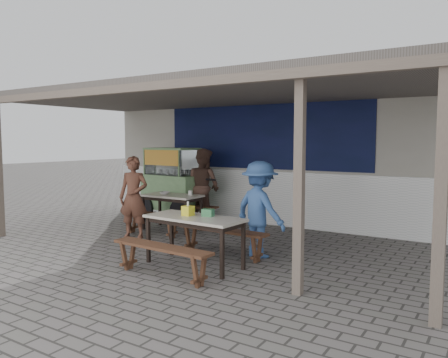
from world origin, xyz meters
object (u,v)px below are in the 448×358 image
at_px(bench_left_wall, 190,210).
at_px(tissue_box, 188,211).
at_px(patron_wall_side, 204,186).
at_px(condiment_jar, 190,193).
at_px(table_right, 194,222).
at_px(bench_right_street, 161,253).
at_px(patron_right_table, 260,209).
at_px(donation_box, 208,213).
at_px(bench_left_street, 151,219).
at_px(vendor_cart, 173,181).
at_px(condiment_bowl, 165,193).
at_px(table_left, 172,199).
at_px(patron_street_side, 134,197).
at_px(bench_right_wall, 222,235).

relative_size(bench_left_wall, tissue_box, 9.12).
bearing_deg(patron_wall_side, condiment_jar, 116.68).
bearing_deg(tissue_box, table_right, -13.31).
bearing_deg(condiment_jar, bench_right_street, -60.21).
distance_m(table_right, patron_right_table, 1.15).
xyz_separation_m(donation_box, condiment_jar, (-1.78, 1.93, -0.01)).
relative_size(bench_right_street, donation_box, 9.70).
height_order(bench_left_street, vendor_cart, vendor_cart).
xyz_separation_m(bench_left_street, patron_right_table, (2.56, -0.25, 0.45)).
height_order(bench_left_wall, condiment_bowl, condiment_bowl).
bearing_deg(patron_wall_side, bench_left_street, 96.31).
height_order(patron_wall_side, condiment_jar, patron_wall_side).
height_order(tissue_box, condiment_jar, tissue_box).
bearing_deg(bench_left_street, patron_wall_side, 82.39).
bearing_deg(table_left, patron_street_side, -98.95).
height_order(bench_right_street, tissue_box, tissue_box).
bearing_deg(condiment_bowl, bench_left_wall, 75.92).
xyz_separation_m(table_left, condiment_jar, (0.37, 0.16, 0.13)).
distance_m(bench_right_street, patron_wall_side, 3.96).
distance_m(bench_left_street, patron_street_side, 0.59).
relative_size(patron_wall_side, condiment_jar, 18.09).
bearing_deg(table_right, patron_right_table, 62.89).
bearing_deg(condiment_jar, patron_street_side, -113.69).
relative_size(donation_box, condiment_jar, 1.79).
bearing_deg(patron_right_table, table_right, 77.56).
bearing_deg(vendor_cart, patron_wall_side, 11.18).
bearing_deg(table_right, tissue_box, 169.83).
distance_m(table_left, patron_street_side, 1.01).
bearing_deg(tissue_box, donation_box, 18.02).
xyz_separation_m(bench_left_wall, tissue_box, (1.87, -2.54, 0.49)).
bearing_deg(bench_left_street, tissue_box, -34.59).
bearing_deg(patron_wall_side, table_left, 90.76).
bearing_deg(patron_wall_side, table_right, 135.51).
height_order(table_right, patron_wall_side, patron_wall_side).
bearing_deg(donation_box, bench_right_wall, 101.70).
bearing_deg(bench_left_wall, condiment_bowl, -105.37).
relative_size(bench_left_street, condiment_bowl, 6.42).
bearing_deg(vendor_cart, bench_right_street, -46.76).
distance_m(bench_right_wall, patron_wall_side, 2.83).
bearing_deg(vendor_cart, patron_right_table, -22.17).
bearing_deg(condiment_jar, tissue_box, -53.83).
bearing_deg(bench_left_street, condiment_jar, 65.23).
xyz_separation_m(patron_wall_side, donation_box, (1.97, -2.66, -0.05)).
bearing_deg(table_right, donation_box, 42.81).
relative_size(bench_right_wall, condiment_jar, 17.38).
bearing_deg(condiment_bowl, bench_right_street, -50.59).
xyz_separation_m(bench_right_wall, patron_street_side, (-2.17, 0.20, 0.45)).
xyz_separation_m(vendor_cart, patron_wall_side, (0.82, 0.07, -0.08)).
bearing_deg(patron_wall_side, bench_right_wall, 144.11).
height_order(bench_right_street, patron_wall_side, patron_wall_side).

